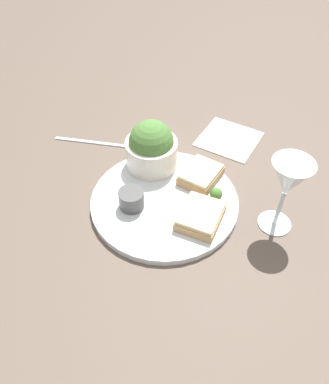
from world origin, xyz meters
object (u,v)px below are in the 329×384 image
Objects in this scene: cheese_toast_near at (200,216)px; napkin at (229,139)px; fork at (94,142)px; salad_bowl at (151,148)px; sauce_ramekin at (131,198)px; wine_glass at (288,182)px; cheese_toast_far at (201,175)px.

napkin is (0.27, 0.07, -0.02)m from cheese_toast_near.
salad_bowl is at bearing -89.82° from fork.
salad_bowl reaches higher than napkin.
sauce_ramekin is (-0.12, -0.04, -0.03)m from salad_bowl.
sauce_ramekin is at bearing 107.24° from cheese_toast_near.
wine_glass reaches higher than cheese_toast_near.
sauce_ramekin is 0.32m from napkin.
salad_bowl is 0.71× the size of wine_glass.
cheese_toast_far is (0.10, 0.05, 0.00)m from cheese_toast_near.
napkin is (0.31, -0.06, -0.03)m from sauce_ramekin.
wine_glass is at bearing -134.66° from napkin.
wine_glass reaches higher than fork.
cheese_toast_far is 0.17m from napkin.
cheese_toast_near is (-0.08, -0.17, -0.03)m from salad_bowl.
salad_bowl is 0.62× the size of fork.
cheese_toast_far is 0.55× the size of wine_glass.
fork is at bearing 125.28° from napkin.
sauce_ramekin is 0.49× the size of cheese_toast_near.
salad_bowl is 0.19m from cheese_toast_near.
napkin is at bearing 5.14° from cheese_toast_far.
sauce_ramekin is at bearing 151.23° from cheese_toast_far.
sauce_ramekin is at bearing 168.85° from napkin.
fork is (-0.19, 0.27, 0.00)m from napkin.
cheese_toast_near is at bearing -165.47° from napkin.
sauce_ramekin is 0.16m from cheese_toast_far.
wine_glass is 0.87× the size of fork.
sauce_ramekin is 0.36× the size of napkin.
napkin is at bearing 45.34° from wine_glass.
fork is at bearing 59.32° from sauce_ramekin.
wine_glass reaches higher than cheese_toast_far.
sauce_ramekin is at bearing 115.97° from wine_glass.
salad_bowl is at bearing 152.72° from napkin.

